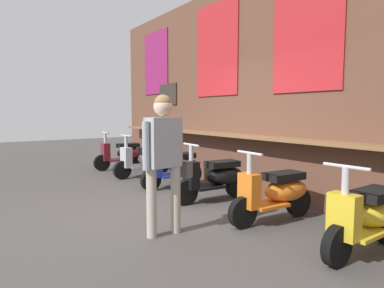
{
  "coord_description": "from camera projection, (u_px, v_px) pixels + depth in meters",
  "views": [
    {
      "loc": [
        4.27,
        -2.38,
        1.46
      ],
      "look_at": [
        -0.75,
        1.11,
        0.88
      ],
      "focal_mm": 31.42,
      "sensor_mm": 36.0,
      "label": 1
    }
  ],
  "objects": [
    {
      "name": "scooter_maroon",
      "position": [
        124.0,
        154.0,
        8.66
      ],
      "size": [
        0.46,
        1.4,
        0.97
      ],
      "rotation": [
        0.0,
        0.0,
        -1.6
      ],
      "color": "maroon",
      "rests_on": "ground_plane"
    },
    {
      "name": "scooter_orange",
      "position": [
        277.0,
        192.0,
        4.5
      ],
      "size": [
        0.49,
        1.4,
        0.97
      ],
      "rotation": [
        0.0,
        0.0,
        -1.65
      ],
      "color": "orange",
      "rests_on": "ground_plane"
    },
    {
      "name": "shopper_with_handbag",
      "position": [
        164.0,
        151.0,
        3.94
      ],
      "size": [
        0.32,
        0.66,
        1.66
      ],
      "rotation": [
        0.0,
        0.0,
        3.27
      ],
      "color": "#ADA393",
      "rests_on": "ground_plane"
    },
    {
      "name": "scooter_black",
      "position": [
        216.0,
        177.0,
        5.56
      ],
      "size": [
        0.5,
        1.4,
        0.97
      ],
      "rotation": [
        0.0,
        0.0,
        -1.65
      ],
      "color": "black",
      "rests_on": "ground_plane"
    },
    {
      "name": "scooter_blue",
      "position": [
        176.0,
        167.0,
        6.58
      ],
      "size": [
        0.49,
        1.4,
        0.97
      ],
      "rotation": [
        0.0,
        0.0,
        -1.5
      ],
      "color": "#233D9E",
      "rests_on": "ground_plane"
    },
    {
      "name": "ground_plane",
      "position": [
        159.0,
        211.0,
        4.98
      ],
      "size": [
        28.38,
        28.38,
        0.0
      ],
      "primitive_type": "plane",
      "color": "#474442"
    },
    {
      "name": "market_stall_facade",
      "position": [
        258.0,
        86.0,
        5.95
      ],
      "size": [
        10.14,
        0.61,
        3.86
      ],
      "color": "brown",
      "rests_on": "ground_plane"
    },
    {
      "name": "scooter_yellow",
      "position": [
        368.0,
        216.0,
        3.5
      ],
      "size": [
        0.46,
        1.4,
        0.97
      ],
      "rotation": [
        0.0,
        0.0,
        -1.55
      ],
      "color": "gold",
      "rests_on": "ground_plane"
    },
    {
      "name": "scooter_silver",
      "position": [
        145.0,
        159.0,
        7.66
      ],
      "size": [
        0.48,
        1.4,
        0.97
      ],
      "rotation": [
        0.0,
        0.0,
        -1.51
      ],
      "color": "#B2B5BA",
      "rests_on": "ground_plane"
    }
  ]
}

